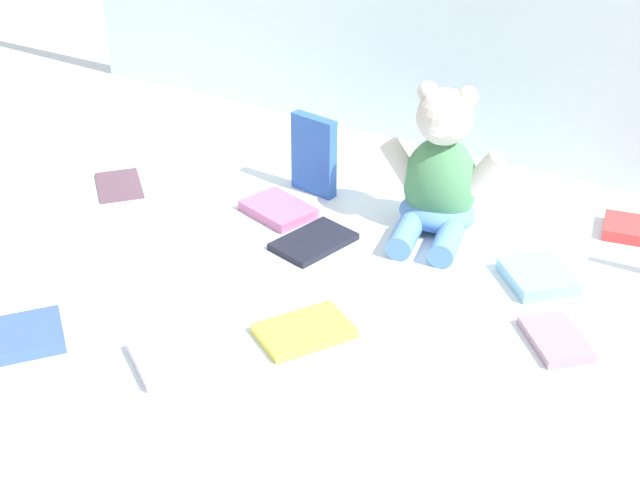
{
  "coord_description": "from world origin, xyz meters",
  "views": [
    {
      "loc": [
        0.51,
        -0.94,
        0.68
      ],
      "look_at": [
        0.02,
        -0.1,
        0.1
      ],
      "focal_mm": 48.38,
      "sensor_mm": 36.0,
      "label": 1
    }
  ],
  "objects_px": {
    "book_case_2": "(119,184)",
    "book_case_12": "(556,339)",
    "book_case_4": "(305,331)",
    "book_case_11": "(16,338)",
    "teddy_bear": "(439,178)",
    "book_case_3": "(314,242)",
    "book_case_8": "(163,359)",
    "book_case_1": "(538,276)",
    "book_case_9": "(278,209)",
    "book_case_0": "(314,155)"
  },
  "relations": [
    {
      "from": "book_case_8",
      "to": "book_case_11",
      "type": "height_order",
      "value": "book_case_11"
    },
    {
      "from": "book_case_3",
      "to": "book_case_12",
      "type": "bearing_deg",
      "value": 6.52
    },
    {
      "from": "book_case_12",
      "to": "teddy_bear",
      "type": "bearing_deg",
      "value": 100.81
    },
    {
      "from": "book_case_4",
      "to": "book_case_11",
      "type": "relative_size",
      "value": 1.01
    },
    {
      "from": "teddy_bear",
      "to": "book_case_4",
      "type": "xyz_separation_m",
      "value": [
        -0.03,
        -0.34,
        -0.08
      ]
    },
    {
      "from": "book_case_1",
      "to": "book_case_0",
      "type": "bearing_deg",
      "value": 125.68
    },
    {
      "from": "book_case_0",
      "to": "book_case_2",
      "type": "distance_m",
      "value": 0.34
    },
    {
      "from": "book_case_4",
      "to": "book_case_8",
      "type": "bearing_deg",
      "value": 81.18
    },
    {
      "from": "teddy_bear",
      "to": "book_case_2",
      "type": "height_order",
      "value": "teddy_bear"
    },
    {
      "from": "book_case_1",
      "to": "book_case_9",
      "type": "distance_m",
      "value": 0.43
    },
    {
      "from": "book_case_9",
      "to": "book_case_11",
      "type": "distance_m",
      "value": 0.47
    },
    {
      "from": "book_case_3",
      "to": "book_case_12",
      "type": "relative_size",
      "value": 1.22
    },
    {
      "from": "book_case_2",
      "to": "book_case_12",
      "type": "distance_m",
      "value": 0.79
    },
    {
      "from": "book_case_8",
      "to": "book_case_11",
      "type": "distance_m",
      "value": 0.2
    },
    {
      "from": "teddy_bear",
      "to": "book_case_12",
      "type": "relative_size",
      "value": 2.36
    },
    {
      "from": "teddy_bear",
      "to": "book_case_11",
      "type": "bearing_deg",
      "value": -133.17
    },
    {
      "from": "book_case_8",
      "to": "book_case_12",
      "type": "distance_m",
      "value": 0.5
    },
    {
      "from": "book_case_9",
      "to": "book_case_12",
      "type": "height_order",
      "value": "book_case_9"
    },
    {
      "from": "book_case_1",
      "to": "book_case_2",
      "type": "bearing_deg",
      "value": 142.51
    },
    {
      "from": "book_case_11",
      "to": "book_case_12",
      "type": "xyz_separation_m",
      "value": [
        0.6,
        0.35,
        -0.0
      ]
    },
    {
      "from": "book_case_12",
      "to": "book_case_3",
      "type": "bearing_deg",
      "value": 130.6
    },
    {
      "from": "book_case_4",
      "to": "book_case_3",
      "type": "bearing_deg",
      "value": -30.5
    },
    {
      "from": "book_case_0",
      "to": "book_case_3",
      "type": "relative_size",
      "value": 1.12
    },
    {
      "from": "teddy_bear",
      "to": "book_case_1",
      "type": "distance_m",
      "value": 0.22
    },
    {
      "from": "book_case_3",
      "to": "book_case_8",
      "type": "xyz_separation_m",
      "value": [
        -0.01,
        -0.34,
        0.0
      ]
    },
    {
      "from": "book_case_4",
      "to": "book_case_8",
      "type": "xyz_separation_m",
      "value": [
        -0.12,
        -0.14,
        0.0
      ]
    },
    {
      "from": "book_case_3",
      "to": "book_case_4",
      "type": "xyz_separation_m",
      "value": [
        0.11,
        -0.2,
        0.0
      ]
    },
    {
      "from": "book_case_0",
      "to": "book_case_3",
      "type": "height_order",
      "value": "book_case_0"
    },
    {
      "from": "book_case_0",
      "to": "book_case_3",
      "type": "distance_m",
      "value": 0.19
    },
    {
      "from": "teddy_bear",
      "to": "book_case_4",
      "type": "bearing_deg",
      "value": -106.66
    },
    {
      "from": "book_case_8",
      "to": "book_case_11",
      "type": "bearing_deg",
      "value": -38.14
    },
    {
      "from": "teddy_bear",
      "to": "book_case_9",
      "type": "xyz_separation_m",
      "value": [
        -0.24,
        -0.09,
        -0.08
      ]
    },
    {
      "from": "book_case_11",
      "to": "book_case_4",
      "type": "bearing_deg",
      "value": -107.5
    },
    {
      "from": "teddy_bear",
      "to": "book_case_3",
      "type": "distance_m",
      "value": 0.22
    },
    {
      "from": "book_case_3",
      "to": "book_case_4",
      "type": "height_order",
      "value": "book_case_4"
    },
    {
      "from": "teddy_bear",
      "to": "book_case_11",
      "type": "xyz_separation_m",
      "value": [
        -0.34,
        -0.55,
        -0.08
      ]
    },
    {
      "from": "teddy_bear",
      "to": "book_case_1",
      "type": "bearing_deg",
      "value": -31.31
    },
    {
      "from": "book_case_0",
      "to": "book_case_1",
      "type": "relative_size",
      "value": 1.41
    },
    {
      "from": "teddy_bear",
      "to": "book_case_12",
      "type": "height_order",
      "value": "teddy_bear"
    },
    {
      "from": "teddy_bear",
      "to": "book_case_0",
      "type": "xyz_separation_m",
      "value": [
        -0.23,
        0.01,
        -0.02
      ]
    },
    {
      "from": "book_case_4",
      "to": "book_case_9",
      "type": "height_order",
      "value": "book_case_9"
    },
    {
      "from": "teddy_bear",
      "to": "book_case_4",
      "type": "height_order",
      "value": "teddy_bear"
    },
    {
      "from": "book_case_4",
      "to": "book_case_8",
      "type": "distance_m",
      "value": 0.18
    },
    {
      "from": "book_case_8",
      "to": "book_case_9",
      "type": "xyz_separation_m",
      "value": [
        -0.08,
        0.4,
        0.0
      ]
    },
    {
      "from": "teddy_bear",
      "to": "book_case_3",
      "type": "relative_size",
      "value": 1.93
    },
    {
      "from": "book_case_3",
      "to": "book_case_8",
      "type": "height_order",
      "value": "book_case_8"
    },
    {
      "from": "book_case_9",
      "to": "book_case_12",
      "type": "bearing_deg",
      "value": 94.72
    },
    {
      "from": "book_case_12",
      "to": "book_case_2",
      "type": "bearing_deg",
      "value": 134.71
    },
    {
      "from": "book_case_4",
      "to": "book_case_12",
      "type": "relative_size",
      "value": 1.19
    },
    {
      "from": "book_case_2",
      "to": "book_case_1",
      "type": "bearing_deg",
      "value": 138.25
    }
  ]
}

